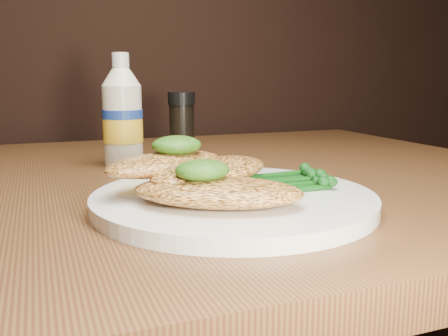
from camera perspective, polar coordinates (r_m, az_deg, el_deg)
name	(u,v)px	position (r m, az deg, el deg)	size (l,w,h in m)	color
plate	(234,200)	(0.50, 1.12, -3.69)	(0.29, 0.29, 0.01)	white
chicken_front	(218,192)	(0.45, -0.73, -2.76)	(0.16, 0.08, 0.03)	#F9A74F
chicken_mid	(212,171)	(0.50, -1.45, -0.35)	(0.16, 0.08, 0.02)	#F9A74F
chicken_back	(165,164)	(0.51, -6.78, 0.50)	(0.14, 0.07, 0.02)	#F9A74F
pesto_front	(202,170)	(0.45, -2.51, -0.25)	(0.05, 0.05, 0.02)	#0F3608
pesto_back	(177,145)	(0.52, -5.51, 2.64)	(0.05, 0.05, 0.02)	#0F3608
broccolini_bundle	(277,178)	(0.52, 6.11, -1.21)	(0.13, 0.10, 0.02)	#104912
mayo_bottle	(122,110)	(0.74, -11.66, 6.54)	(0.06, 0.06, 0.16)	#EBE3C8
pepper_grinder	(182,125)	(0.80, -4.89, 4.95)	(0.04, 0.04, 0.11)	black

